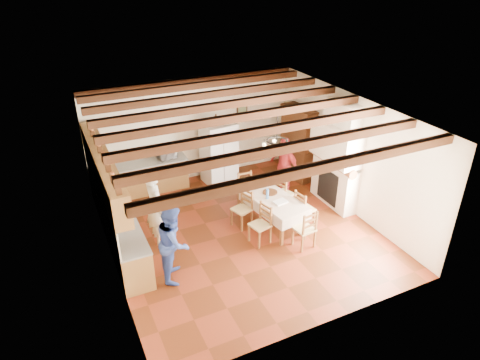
# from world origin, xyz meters

# --- Properties ---
(floor) EXTENTS (6.00, 6.50, 0.02)m
(floor) POSITION_xyz_m (0.00, 0.00, -0.01)
(floor) COLOR #4F200B
(floor) RESTS_ON ground
(ceiling) EXTENTS (6.00, 6.50, 0.02)m
(ceiling) POSITION_xyz_m (0.00, 0.00, 3.01)
(ceiling) COLOR white
(ceiling) RESTS_ON ground
(wall_back) EXTENTS (6.00, 0.02, 3.00)m
(wall_back) POSITION_xyz_m (0.00, 3.26, 1.50)
(wall_back) COLOR #EEE6CA
(wall_back) RESTS_ON ground
(wall_front) EXTENTS (6.00, 0.02, 3.00)m
(wall_front) POSITION_xyz_m (0.00, -3.26, 1.50)
(wall_front) COLOR #EEE6CA
(wall_front) RESTS_ON ground
(wall_left) EXTENTS (0.02, 6.50, 3.00)m
(wall_left) POSITION_xyz_m (-3.01, 0.00, 1.50)
(wall_left) COLOR #EEE6CA
(wall_left) RESTS_ON ground
(wall_right) EXTENTS (0.02, 6.50, 3.00)m
(wall_right) POSITION_xyz_m (3.01, 0.00, 1.50)
(wall_right) COLOR #EEE6CA
(wall_right) RESTS_ON ground
(ceiling_beams) EXTENTS (6.00, 6.30, 0.16)m
(ceiling_beams) POSITION_xyz_m (0.00, 0.00, 2.91)
(ceiling_beams) COLOR #361B0F
(ceiling_beams) RESTS_ON ground
(lower_cabinets_left) EXTENTS (0.60, 4.30, 0.86)m
(lower_cabinets_left) POSITION_xyz_m (-2.70, 1.05, 0.43)
(lower_cabinets_left) COLOR brown
(lower_cabinets_left) RESTS_ON ground
(lower_cabinets_back) EXTENTS (2.30, 0.60, 0.86)m
(lower_cabinets_back) POSITION_xyz_m (-1.55, 2.95, 0.43)
(lower_cabinets_back) COLOR brown
(lower_cabinets_back) RESTS_ON ground
(countertop_left) EXTENTS (0.62, 4.30, 0.04)m
(countertop_left) POSITION_xyz_m (-2.70, 1.05, 0.88)
(countertop_left) COLOR slate
(countertop_left) RESTS_ON lower_cabinets_left
(countertop_back) EXTENTS (2.34, 0.62, 0.04)m
(countertop_back) POSITION_xyz_m (-1.55, 2.95, 0.88)
(countertop_back) COLOR slate
(countertop_back) RESTS_ON lower_cabinets_back
(backsplash_left) EXTENTS (0.03, 4.30, 0.60)m
(backsplash_left) POSITION_xyz_m (-2.98, 1.05, 1.20)
(backsplash_left) COLOR beige
(backsplash_left) RESTS_ON ground
(backsplash_back) EXTENTS (2.30, 0.03, 0.60)m
(backsplash_back) POSITION_xyz_m (-1.55, 3.23, 1.20)
(backsplash_back) COLOR beige
(backsplash_back) RESTS_ON ground
(upper_cabinets) EXTENTS (0.35, 4.20, 0.70)m
(upper_cabinets) POSITION_xyz_m (-2.83, 1.05, 1.85)
(upper_cabinets) COLOR brown
(upper_cabinets) RESTS_ON ground
(fireplace) EXTENTS (0.56, 1.60, 2.80)m
(fireplace) POSITION_xyz_m (2.72, 0.20, 1.40)
(fireplace) COLOR silver
(fireplace) RESTS_ON ground
(wall_picture) EXTENTS (0.34, 0.03, 0.42)m
(wall_picture) POSITION_xyz_m (1.55, 3.23, 1.85)
(wall_picture) COLOR #301F15
(wall_picture) RESTS_ON ground
(refrigerator) EXTENTS (0.97, 0.83, 1.79)m
(refrigerator) POSITION_xyz_m (0.55, 2.67, 0.89)
(refrigerator) COLOR white
(refrigerator) RESTS_ON floor
(hutch) EXTENTS (0.65, 1.24, 2.15)m
(hutch) POSITION_xyz_m (2.75, 1.96, 1.07)
(hutch) COLOR #3C200E
(hutch) RESTS_ON floor
(dining_table) EXTENTS (1.12, 1.83, 0.75)m
(dining_table) POSITION_xyz_m (0.84, -0.06, 0.67)
(dining_table) COLOR beige
(dining_table) RESTS_ON floor
(chandelier) EXTENTS (0.47, 0.47, 0.03)m
(chandelier) POSITION_xyz_m (0.84, -0.06, 2.25)
(chandelier) COLOR black
(chandelier) RESTS_ON ground
(chair_left_near) EXTENTS (0.49, 0.50, 0.96)m
(chair_left_near) POSITION_xyz_m (0.20, -0.54, 0.48)
(chair_left_near) COLOR brown
(chair_left_near) RESTS_ON floor
(chair_left_far) EXTENTS (0.51, 0.52, 0.96)m
(chair_left_far) POSITION_xyz_m (0.13, 0.25, 0.48)
(chair_left_far) COLOR brown
(chair_left_far) RESTS_ON floor
(chair_right_near) EXTENTS (0.46, 0.47, 0.96)m
(chair_right_near) POSITION_xyz_m (1.52, -0.38, 0.48)
(chair_right_near) COLOR brown
(chair_right_near) RESTS_ON floor
(chair_right_far) EXTENTS (0.52, 0.53, 0.96)m
(chair_right_far) POSITION_xyz_m (1.44, 0.47, 0.48)
(chair_right_far) COLOR brown
(chair_right_far) RESTS_ON floor
(chair_end_near) EXTENTS (0.46, 0.44, 0.96)m
(chair_end_near) POSITION_xyz_m (1.04, -1.10, 0.48)
(chair_end_near) COLOR brown
(chair_end_near) RESTS_ON floor
(chair_end_far) EXTENTS (0.43, 0.41, 0.96)m
(chair_end_far) POSITION_xyz_m (0.64, 1.00, 0.48)
(chair_end_far) COLOR brown
(chair_end_far) RESTS_ON floor
(person_man) EXTENTS (0.45, 0.67, 1.81)m
(person_man) POSITION_xyz_m (-1.89, 0.53, 0.90)
(person_man) COLOR beige
(person_man) RESTS_ON floor
(person_woman_blue) EXTENTS (0.90, 0.99, 1.67)m
(person_woman_blue) POSITION_xyz_m (-1.90, -0.83, 0.84)
(person_woman_blue) COLOR #304796
(person_woman_blue) RESTS_ON floor
(person_woman_red) EXTENTS (0.67, 1.05, 1.66)m
(person_woman_red) POSITION_xyz_m (1.87, 1.24, 0.83)
(person_woman_red) COLOR #B6282C
(person_woman_red) RESTS_ON floor
(microwave) EXTENTS (0.55, 0.42, 0.27)m
(microwave) POSITION_xyz_m (-0.90, 2.95, 1.04)
(microwave) COLOR silver
(microwave) RESTS_ON countertop_back
(fridge_vase) EXTENTS (0.33, 0.33, 0.28)m
(fridge_vase) POSITION_xyz_m (0.49, 2.67, 1.93)
(fridge_vase) COLOR #3C200E
(fridge_vase) RESTS_ON refrigerator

